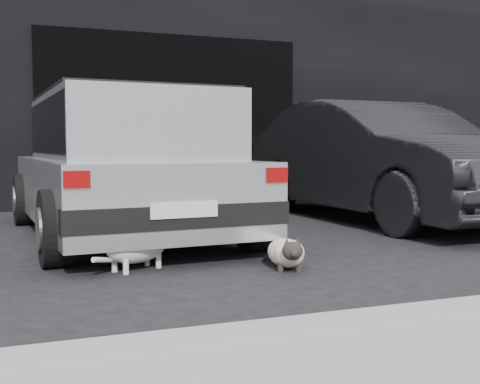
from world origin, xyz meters
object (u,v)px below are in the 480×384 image
object	(u,v)px
silver_hatchback	(124,160)
cat_white	(141,246)
cat_siamese	(287,252)
second_car	(380,161)

from	to	relation	value
silver_hatchback	cat_white	bearing A→B (deg)	-99.51
silver_hatchback	cat_siamese	distance (m)	2.29
second_car	cat_siamese	bearing A→B (deg)	-138.05
silver_hatchback	second_car	xyz separation A→B (m)	(3.22, 0.31, -0.04)
second_car	cat_siamese	xyz separation A→B (m)	(-2.36, -2.33, -0.62)
silver_hatchback	cat_siamese	world-z (taller)	silver_hatchback
cat_white	cat_siamese	bearing A→B (deg)	41.38
silver_hatchback	cat_white	distance (m)	1.76
silver_hatchback	second_car	size ratio (longest dim) A/B	0.89
silver_hatchback	second_car	world-z (taller)	second_car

